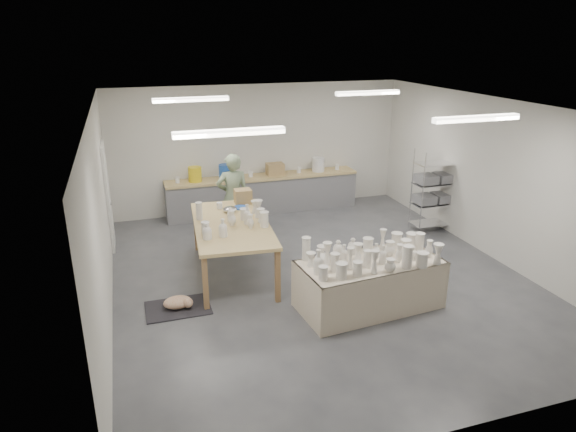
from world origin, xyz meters
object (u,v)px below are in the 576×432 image
object	(u,v)px
drying_table	(369,282)
red_stool	(232,223)
work_table	(234,222)
potter	(233,197)

from	to	relation	value
drying_table	red_stool	xyz separation A→B (m)	(-1.41, 3.71, -0.18)
drying_table	work_table	bearing A→B (deg)	126.81
drying_table	red_stool	distance (m)	3.97
work_table	potter	xyz separation A→B (m)	(0.31, 1.53, -0.03)
red_stool	work_table	bearing A→B (deg)	-99.91
potter	red_stool	xyz separation A→B (m)	(0.00, 0.27, -0.66)
potter	red_stool	size ratio (longest dim) A/B	4.52
potter	red_stool	world-z (taller)	potter
drying_table	work_table	world-z (taller)	work_table
potter	red_stool	bearing A→B (deg)	-84.73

